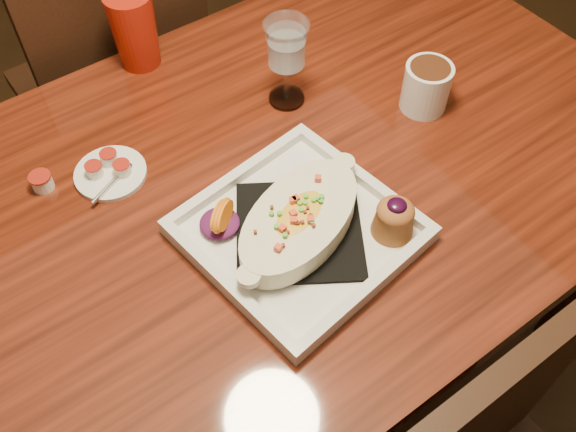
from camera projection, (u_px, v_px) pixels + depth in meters
floor at (269, 365)px, 1.70m from camera, size 7.00×7.00×0.00m
table at (260, 217)px, 1.17m from camera, size 1.50×0.90×0.75m
chair_far at (120, 88)px, 1.60m from camera, size 0.42×0.42×0.93m
plate at (305, 225)px, 1.01m from camera, size 0.36×0.36×0.08m
coffee_mug at (427, 84)px, 1.17m from camera, size 0.12×0.09×0.09m
goblet at (286, 49)px, 1.13m from camera, size 0.08×0.08×0.17m
saucer at (110, 172)px, 1.10m from camera, size 0.12×0.12×0.08m
creamer_loose at (42, 181)px, 1.08m from camera, size 0.04×0.04×0.03m
red_tumbler at (134, 30)px, 1.23m from camera, size 0.09×0.09×0.15m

